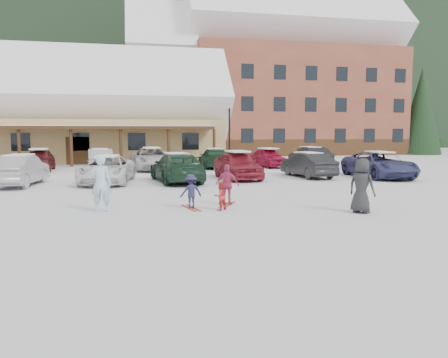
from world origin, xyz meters
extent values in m
plane|color=silver|center=(0.00, 0.00, 0.00)|extent=(160.00, 160.00, 0.00)
cube|color=black|center=(0.00, 85.00, 19.00)|extent=(300.00, 70.00, 38.00)
cube|color=tan|center=(-9.00, 28.00, 1.80)|extent=(28.00, 10.00, 3.60)
cube|color=#422814|center=(-9.00, 21.80, 2.90)|extent=(25.20, 2.60, 0.25)
cube|color=white|center=(-9.00, 28.00, 5.54)|extent=(29.12, 9.69, 9.69)
cube|color=brown|center=(16.00, 38.00, 6.00)|extent=(24.00, 14.00, 12.00)
cube|color=brown|center=(0.50, 38.00, 4.50)|extent=(7.00, 12.60, 9.00)
cube|color=white|center=(16.00, 38.00, 14.69)|extent=(24.96, 13.57, 13.57)
cube|color=#422814|center=(16.00, 31.04, 0.90)|extent=(24.00, 0.10, 1.80)
cylinder|color=black|center=(5.57, 24.12, 2.93)|extent=(0.16, 0.16, 5.86)
cube|color=black|center=(5.57, 24.12, 5.98)|extent=(0.50, 0.25, 0.25)
cylinder|color=black|center=(30.00, 32.00, 0.66)|extent=(0.60, 0.60, 1.32)
cone|color=black|center=(30.00, 32.00, 6.27)|extent=(4.84, 4.84, 9.90)
cylinder|color=black|center=(6.00, 44.00, 0.54)|extent=(0.60, 0.60, 1.08)
cone|color=black|center=(6.00, 44.00, 5.13)|extent=(3.96, 3.96, 8.10)
cylinder|color=black|center=(34.00, 46.00, 0.69)|extent=(0.60, 0.60, 1.38)
cone|color=black|center=(34.00, 46.00, 6.55)|extent=(5.06, 5.06, 10.35)
imported|color=#A8D3E9|center=(-3.72, 1.19, 0.93)|extent=(0.70, 0.47, 1.86)
imported|color=red|center=(0.10, 0.66, 0.47)|extent=(0.58, 0.53, 0.95)
imported|color=#212046|center=(-0.80, 1.21, 0.58)|extent=(0.82, 0.57, 1.16)
cube|color=#A53017|center=(-0.80, 1.21, 0.01)|extent=(0.47, 1.41, 0.03)
imported|color=#B1345C|center=(0.55, 1.62, 0.72)|extent=(0.92, 0.71, 1.45)
cube|color=#A53017|center=(0.55, 1.62, 0.01)|extent=(0.83, 1.33, 0.03)
imported|color=#272729|center=(4.42, -0.71, 0.88)|extent=(0.94, 1.02, 1.75)
imported|color=#9F9EA2|center=(-8.06, 9.16, 0.74)|extent=(1.99, 4.63, 1.48)
imported|color=white|center=(-3.98, 9.31, 0.70)|extent=(2.89, 5.24, 1.39)
imported|color=#1B3A26|center=(-0.50, 9.15, 0.74)|extent=(2.74, 5.35, 1.49)
imported|color=maroon|center=(2.92, 9.98, 0.77)|extent=(2.21, 4.65, 1.53)
imported|color=black|center=(7.10, 10.11, 0.70)|extent=(1.95, 4.41, 1.41)
imported|color=navy|center=(10.97, 9.08, 0.73)|extent=(2.50, 5.30, 1.46)
imported|color=maroon|center=(-8.80, 17.46, 0.73)|extent=(2.01, 4.41, 1.47)
imported|color=#A7A6AC|center=(-4.88, 17.24, 0.72)|extent=(1.96, 4.51, 1.44)
imported|color=silver|center=(-1.45, 16.80, 0.76)|extent=(3.05, 5.70, 1.52)
imported|color=#183C25|center=(3.03, 17.58, 0.69)|extent=(2.10, 4.85, 1.39)
imported|color=#AD143B|center=(7.08, 17.57, 0.69)|extent=(2.21, 4.26, 1.39)
imported|color=black|center=(10.07, 16.88, 0.74)|extent=(1.94, 4.62, 1.48)
camera|label=1|loc=(-2.66, -13.30, 2.57)|focal=35.00mm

